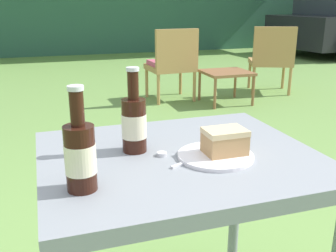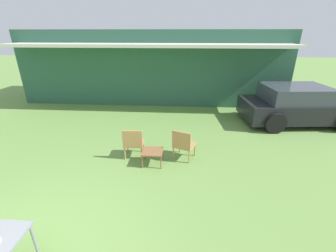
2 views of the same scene
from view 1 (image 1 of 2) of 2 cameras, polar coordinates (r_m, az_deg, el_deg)
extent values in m
cylinder|color=black|center=(9.69, 17.16, 12.35)|extent=(0.70, 0.26, 0.68)
cylinder|color=#B2844C|center=(4.89, 1.81, 6.63)|extent=(0.04, 0.04, 0.34)
cylinder|color=#B2844C|center=(4.74, -3.11, 6.25)|extent=(0.04, 0.04, 0.34)
cylinder|color=#B2844C|center=(4.53, 3.85, 5.72)|extent=(0.04, 0.04, 0.34)
cylinder|color=#B2844C|center=(4.37, -1.40, 5.29)|extent=(0.04, 0.04, 0.34)
cube|color=#B2844C|center=(4.59, 0.30, 8.48)|extent=(0.52, 0.49, 0.06)
cube|color=#B2844C|center=(4.37, 1.33, 11.17)|extent=(0.50, 0.08, 0.42)
cube|color=#CC5670|center=(4.58, 0.30, 9.16)|extent=(0.47, 0.42, 0.05)
cylinder|color=#B2844C|center=(5.43, 16.38, 7.04)|extent=(0.04, 0.04, 0.34)
cylinder|color=#B2844C|center=(5.36, 11.74, 7.25)|extent=(0.04, 0.04, 0.34)
cylinder|color=#B2844C|center=(5.05, 17.27, 6.19)|extent=(0.04, 0.04, 0.34)
cylinder|color=#B2844C|center=(4.97, 12.29, 6.41)|extent=(0.04, 0.04, 0.34)
cube|color=#B2844C|center=(5.17, 14.60, 8.95)|extent=(0.63, 0.61, 0.06)
cube|color=#B2844C|center=(4.94, 15.22, 11.32)|extent=(0.48, 0.24, 0.42)
cube|color=brown|center=(4.47, 8.47, 7.69)|extent=(0.51, 0.48, 0.03)
cylinder|color=brown|center=(4.22, 6.83, 4.64)|extent=(0.03, 0.03, 0.33)
cylinder|color=brown|center=(4.43, 12.27, 4.99)|extent=(0.03, 0.03, 0.33)
cylinder|color=brown|center=(4.60, 4.60, 5.79)|extent=(0.03, 0.03, 0.33)
cylinder|color=brown|center=(4.79, 9.72, 6.08)|extent=(0.03, 0.03, 0.33)
cube|color=gray|center=(1.10, 1.64, -4.99)|extent=(0.75, 0.63, 0.04)
cylinder|color=gray|center=(1.45, -15.56, -15.29)|extent=(0.04, 0.04, 0.66)
cylinder|color=gray|center=(1.61, 9.68, -11.45)|extent=(0.04, 0.04, 0.66)
cylinder|color=white|center=(1.07, 6.90, -4.30)|extent=(0.21, 0.21, 0.01)
cube|color=tan|center=(1.07, 8.21, -2.56)|extent=(0.11, 0.08, 0.05)
cube|color=#DBBC89|center=(1.06, 8.29, -0.83)|extent=(0.11, 0.08, 0.01)
cylinder|color=black|center=(1.09, -4.94, 0.05)|extent=(0.07, 0.07, 0.15)
cylinder|color=black|center=(1.06, -5.10, 5.90)|extent=(0.03, 0.03, 0.08)
cylinder|color=silver|center=(1.05, -5.16, 8.23)|extent=(0.04, 0.04, 0.01)
cylinder|color=beige|center=(1.09, -4.94, 0.05)|extent=(0.07, 0.07, 0.07)
cylinder|color=black|center=(0.88, -12.58, -4.62)|extent=(0.07, 0.07, 0.15)
cylinder|color=black|center=(0.85, -13.09, 2.50)|extent=(0.03, 0.03, 0.08)
cylinder|color=silver|center=(0.84, -13.30, 5.40)|extent=(0.04, 0.04, 0.01)
cylinder|color=beige|center=(0.88, -12.58, -4.62)|extent=(0.07, 0.07, 0.07)
cube|color=silver|center=(1.05, 3.79, -4.83)|extent=(0.15, 0.08, 0.01)
cylinder|color=silver|center=(1.07, -0.84, -4.16)|extent=(0.03, 0.03, 0.01)
camera|label=2|loc=(3.49, 101.98, 32.73)|focal=24.00mm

